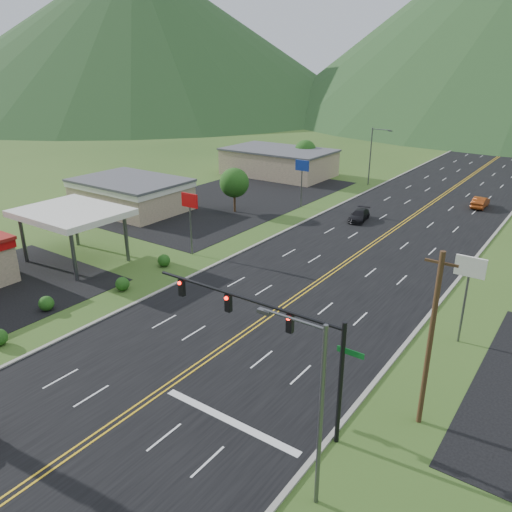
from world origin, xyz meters
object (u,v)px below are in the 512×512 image
Objects in this scene: traffic_signal at (273,329)px; car_dark_mid at (359,216)px; car_red_far at (480,202)px; gas_canopy at (71,214)px; streetlight_west at (373,153)px; streetlight_east at (314,404)px.

traffic_signal is 38.71m from car_dark_mid.
traffic_signal is at bearing -81.48° from car_dark_mid.
gas_canopy is at bearing 57.15° from car_red_far.
car_dark_mid is 18.59m from car_red_far.
traffic_signal is 58.88m from streetlight_west.
streetlight_west reaches higher than traffic_signal.
streetlight_east is 1.00× the size of streetlight_west.
streetlight_east is at bearing -19.88° from gas_canopy.
streetlight_west is at bearing 77.87° from gas_canopy.
car_dark_mid is 1.00× the size of car_red_far.
car_red_far is (10.88, 15.07, 0.09)m from car_dark_mid.
traffic_signal is 1.31× the size of gas_canopy.
streetlight_west is 49.10m from gas_canopy.
streetlight_west is at bearing 107.97° from traffic_signal.
gas_canopy is 52.14m from car_red_far.
streetlight_east is at bearing -40.39° from traffic_signal.
streetlight_east is 43.99m from car_dark_mid.
streetlight_west is 1.97× the size of car_red_far.
car_red_far reaches higher than car_dark_mid.
traffic_signal reaches higher than car_red_far.
streetlight_west reaches higher than car_red_far.
traffic_signal is 1.46× the size of streetlight_east.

